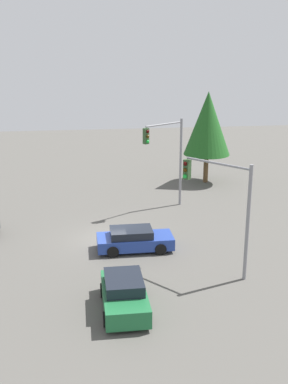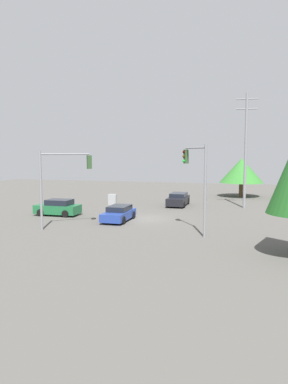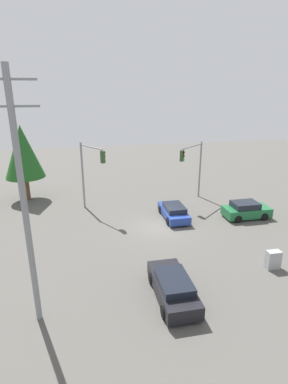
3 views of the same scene
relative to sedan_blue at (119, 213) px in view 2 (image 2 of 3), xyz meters
name	(u,v)px [view 2 (image 2 of 3)]	position (x,y,z in m)	size (l,w,h in m)	color
ground_plane	(142,219)	(1.67, 1.48, -0.63)	(80.00, 80.00, 0.00)	#54514C
sedan_blue	(119,213)	(0.00, 0.00, 0.00)	(1.94, 4.32, 1.29)	#233D93
sedan_green	(58,208)	(-6.37, 1.17, 0.08)	(4.06, 2.01, 1.48)	#1E6638
sedan_dark	(178,199)	(3.21, 10.43, 0.05)	(1.97, 4.61, 1.38)	black
traffic_signal_main	(197,173)	(7.00, -3.16, 3.70)	(2.12, 3.08, 6.37)	gray
traffic_signal_cross	(62,175)	(-3.14, -4.04, 3.45)	(3.18, 2.76, 5.93)	gray
utility_pole_tall	(246,148)	(10.20, 10.60, 5.59)	(2.20, 0.28, 11.82)	gray
electrical_cabinet	(113,200)	(-3.87, 8.92, -0.03)	(0.89, 0.51, 1.21)	#9EA0A3
tree_left	(241,171)	(9.66, 20.82, 2.81)	(5.63, 5.63, 5.05)	brown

